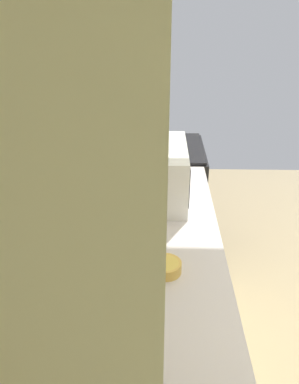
% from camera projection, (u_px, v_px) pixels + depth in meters
% --- Properties ---
extents(wall_back, '(3.81, 0.12, 2.68)m').
position_uv_depth(wall_back, '(76.00, 157.00, 1.72)').
color(wall_back, beige).
rests_on(wall_back, ground_plane).
extents(upper_cabinets, '(1.67, 0.31, 0.73)m').
position_uv_depth(upper_cabinets, '(106.00, 15.00, 1.06)').
color(upper_cabinets, beige).
extents(oven_range, '(0.68, 0.66, 1.07)m').
position_uv_depth(oven_range, '(161.00, 198.00, 3.26)').
color(oven_range, black).
rests_on(oven_range, ground_plane).
extents(microwave, '(0.54, 0.36, 0.32)m').
position_uv_depth(microwave, '(156.00, 173.00, 2.28)').
color(microwave, white).
rests_on(microwave, counter_run).
extents(bowl, '(0.14, 0.14, 0.05)m').
position_uv_depth(bowl, '(165.00, 267.00, 1.72)').
color(bowl, gold).
rests_on(bowl, counter_run).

